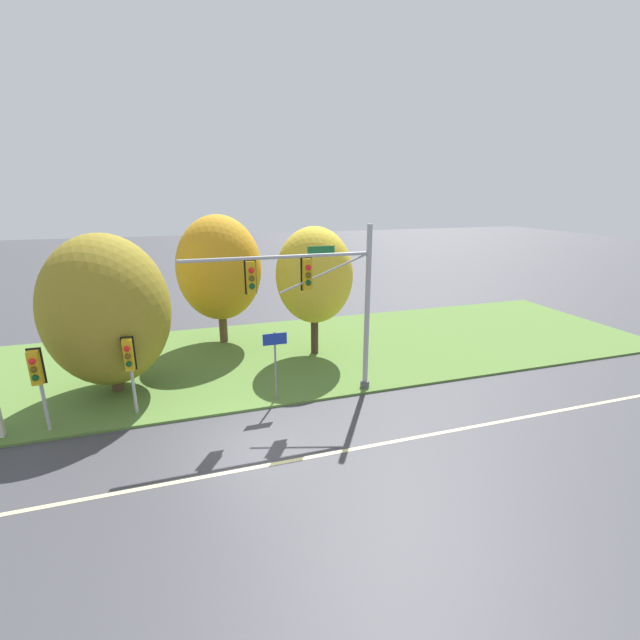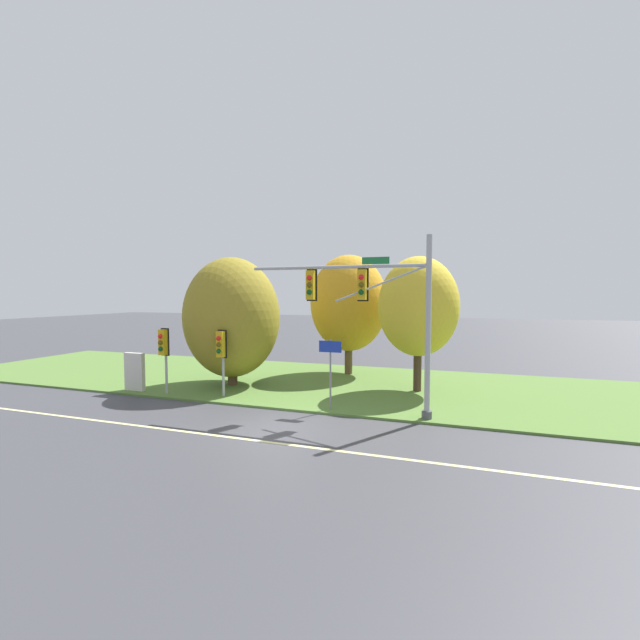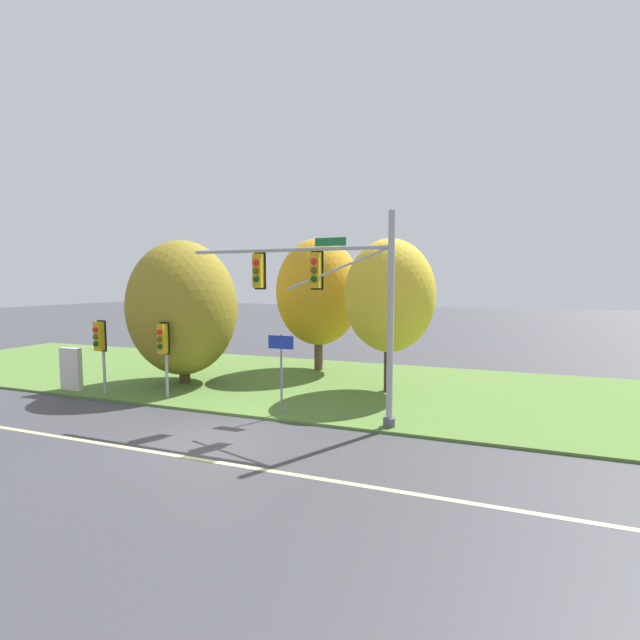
% 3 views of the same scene
% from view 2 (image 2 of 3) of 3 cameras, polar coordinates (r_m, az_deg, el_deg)
% --- Properties ---
extents(ground_plane, '(160.00, 160.00, 0.00)m').
position_cam_2_polar(ground_plane, '(16.22, -6.93, -14.30)').
color(ground_plane, '#3D3D42').
extents(lane_stripe, '(36.00, 0.16, 0.01)m').
position_cam_2_polar(lane_stripe, '(15.21, -9.00, -15.53)').
color(lane_stripe, beige).
rests_on(lane_stripe, ground).
extents(grass_verge, '(48.00, 11.50, 0.10)m').
position_cam_2_polar(grass_verge, '(23.65, 2.02, -8.48)').
color(grass_verge, '#517533').
rests_on(grass_verge, ground).
extents(traffic_signal_mast, '(7.64, 0.49, 7.11)m').
position_cam_2_polar(traffic_signal_mast, '(17.22, 7.40, 2.18)').
color(traffic_signal_mast, '#9EA0A5').
rests_on(traffic_signal_mast, grass_verge).
extents(pedestrian_signal_near_kerb, '(0.46, 0.55, 3.17)m').
position_cam_2_polar(pedestrian_signal_near_kerb, '(20.60, -13.06, -3.71)').
color(pedestrian_signal_near_kerb, '#9EA0A5').
rests_on(pedestrian_signal_near_kerb, grass_verge).
extents(pedestrian_signal_further_along, '(0.46, 0.55, 3.21)m').
position_cam_2_polar(pedestrian_signal_further_along, '(21.93, -20.15, -3.32)').
color(pedestrian_signal_further_along, '#9EA0A5').
rests_on(pedestrian_signal_further_along, grass_verge).
extents(route_sign_post, '(0.99, 0.08, 2.94)m').
position_cam_2_polar(route_sign_post, '(18.02, 1.39, -5.68)').
color(route_sign_post, slate).
rests_on(route_sign_post, grass_verge).
extents(tree_nearest_road, '(5.09, 5.09, 6.79)m').
position_cam_2_polar(tree_nearest_road, '(23.20, -11.66, 0.33)').
color(tree_nearest_road, '#4C3823').
rests_on(tree_nearest_road, grass_verge).
extents(tree_left_of_mast, '(4.63, 4.63, 7.20)m').
position_cam_2_polar(tree_left_of_mast, '(25.86, 3.85, 2.23)').
color(tree_left_of_mast, brown).
rests_on(tree_left_of_mast, grass_verge).
extents(tree_behind_signpost, '(3.96, 3.96, 6.71)m').
position_cam_2_polar(tree_behind_signpost, '(21.72, 12.97, 1.74)').
color(tree_behind_signpost, '#423021').
rests_on(tree_behind_signpost, grass_verge).
extents(info_kiosk, '(1.10, 0.24, 1.90)m').
position_cam_2_polar(info_kiosk, '(23.55, -23.48, -6.36)').
color(info_kiosk, beige).
rests_on(info_kiosk, grass_verge).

